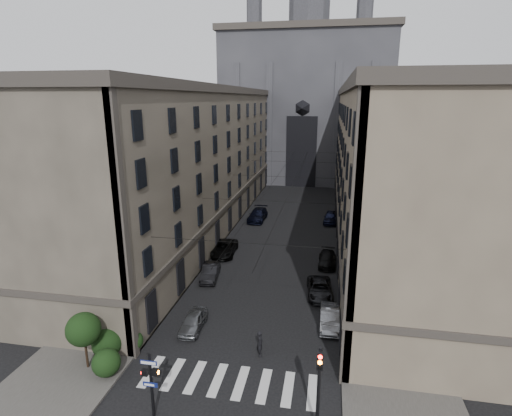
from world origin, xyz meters
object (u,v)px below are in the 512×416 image
Objects in this scene: car_left_far at (258,215)px; pedestrian at (260,343)px; pedestrian_signal_left at (151,380)px; car_left_midnear at (210,272)px; car_right_far at (331,217)px; car_right_midnear at (320,289)px; car_right_near at (330,318)px; car_right_midfar at (327,259)px; car_left_midfar at (224,248)px; gothic_tower at (306,96)px; car_left_near at (193,321)px; traffic_light_right at (319,381)px.

pedestrian is at bearing -77.98° from car_left_far.
pedestrian_signal_left is 37.98m from car_left_far.
car_left_midnear is 0.91× the size of car_right_far.
car_right_midnear is at bearing -33.15° from pedestrian.
pedestrian is (-4.73, -4.66, 0.24)m from car_right_near.
car_right_near is 27.53m from car_right_far.
car_right_midfar is (0.59, 7.12, -0.01)m from car_right_midnear.
car_left_midfar is 0.93× the size of car_left_far.
car_left_far is 31.99m from pedestrian.
pedestrian_signal_left is (-3.51, -73.46, -15.48)m from gothic_tower.
car_left_midfar is (-1.56, 15.34, 0.09)m from car_left_near.
traffic_light_right is 7.72m from pedestrian.
pedestrian_signal_left is 1.04× the size of car_left_near.
gothic_tower is at bearing 76.59° from car_left_midnear.
gothic_tower is 74.67m from traffic_light_right.
car_left_midnear reaches higher than car_left_near.
car_right_midfar is at bearing -86.52° from car_right_far.
car_right_far is (10.60, 0.75, -0.01)m from car_left_far.
car_left_far reaches higher than car_right_midnear.
car_right_near is at bearing -85.32° from car_right_far.
pedestrian_signal_left is 0.84× the size of car_right_midnear.
traffic_light_right reaches higher than pedestrian_signal_left.
car_left_near is 15.42m from car_left_midfar.
pedestrian_signal_left is 8.31m from pedestrian.
traffic_light_right reaches higher than car_left_far.
car_right_far is (10.40, 29.90, 0.16)m from car_left_near.
gothic_tower reaches higher than car_left_near.
traffic_light_right is 38.35m from car_right_far.
car_right_near is 0.88× the size of car_right_far.
car_right_near is 12.09m from car_right_midfar.
traffic_light_right is 1.16× the size of car_right_midfar.
pedestrian_signal_left reaches higher than car_left_near.
car_left_midfar is 19.06m from pedestrian.
pedestrian_signal_left reaches higher than car_right_near.
car_left_midfar is (-11.36, 23.71, -2.55)m from traffic_light_right.
car_right_near is at bearing -56.94° from pedestrian.
car_left_near is at bearing -104.50° from car_right_far.
pedestrian is at bearing -23.52° from car_left_near.
gothic_tower is 30.97× the size of pedestrian.
car_left_near is 17.61m from car_right_midfar.
pedestrian reaches higher than car_right_midnear.
car_right_midnear reaches higher than car_right_midfar.
car_left_midnear is at bearing 166.59° from car_right_midnear.
pedestrian_signal_left is at bearing -131.70° from car_right_near.
gothic_tower is 64.90m from car_right_near.
car_left_near is at bearing -167.84° from car_right_near.
pedestrian_signal_left is 0.95× the size of car_right_near.
traffic_light_right reaches higher than car_right_far.
car_right_midnear is at bearing -16.10° from car_left_midnear.
car_right_midnear is 22.59m from car_right_far.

